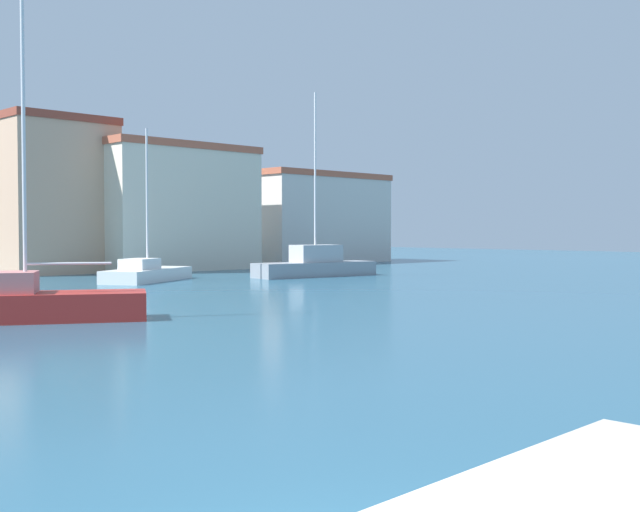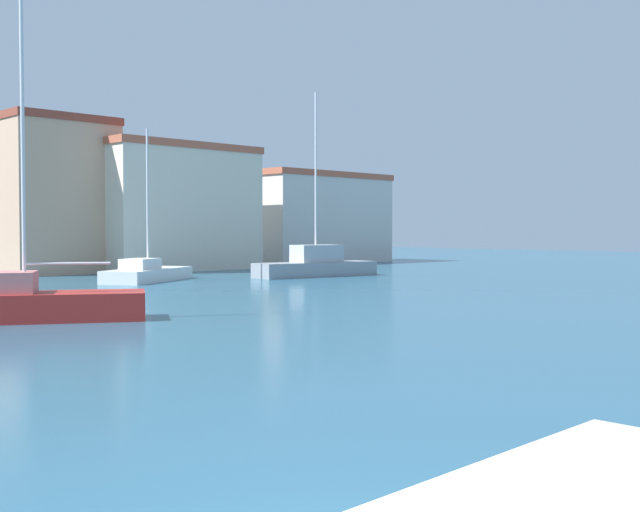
# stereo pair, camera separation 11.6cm
# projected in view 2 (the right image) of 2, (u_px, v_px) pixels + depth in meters

# --- Properties ---
(water) EXTENTS (160.00, 160.00, 0.00)m
(water) POSITION_uv_depth(u_px,v_px,m) (245.00, 302.00, 30.76)
(water) COLOR #285670
(water) RESTS_ON ground
(sailboat_white_inner_mooring) EXTENTS (6.91, 5.32, 8.42)m
(sailboat_white_inner_mooring) POSITION_uv_depth(u_px,v_px,m) (147.00, 273.00, 42.97)
(sailboat_white_inner_mooring) COLOR white
(sailboat_white_inner_mooring) RESTS_ON water
(sailboat_red_center_channel) EXTENTS (7.24, 5.44, 10.28)m
(sailboat_red_center_channel) POSITION_uv_depth(u_px,v_px,m) (20.00, 302.00, 24.08)
(sailboat_red_center_channel) COLOR #B22823
(sailboat_red_center_channel) RESTS_ON water
(sailboat_grey_distant_north) EXTENTS (8.15, 3.32, 11.14)m
(sailboat_grey_distant_north) POSITION_uv_depth(u_px,v_px,m) (316.00, 265.00, 47.35)
(sailboat_grey_distant_north) COLOR gray
(sailboat_grey_distant_north) RESTS_ON water
(waterfront_apartments) EXTENTS (7.16, 9.21, 10.21)m
(waterfront_apartments) POSITION_uv_depth(u_px,v_px,m) (42.00, 196.00, 52.28)
(waterfront_apartments) COLOR tan
(waterfront_apartments) RESTS_ON ground
(harbor_office) EXTENTS (11.71, 7.76, 8.87)m
(harbor_office) POSITION_uv_depth(u_px,v_px,m) (167.00, 207.00, 55.74)
(harbor_office) COLOR beige
(harbor_office) RESTS_ON ground
(warehouse_block) EXTENTS (13.40, 7.08, 7.73)m
(warehouse_block) POSITION_uv_depth(u_px,v_px,m) (313.00, 218.00, 67.52)
(warehouse_block) COLOR beige
(warehouse_block) RESTS_ON ground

